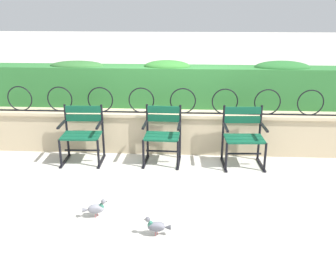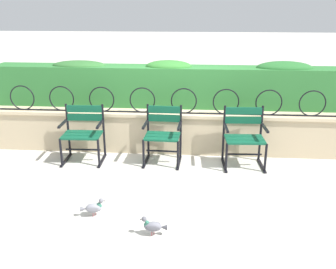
% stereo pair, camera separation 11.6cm
% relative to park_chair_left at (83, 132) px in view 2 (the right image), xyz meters
% --- Properties ---
extents(ground_plane, '(60.00, 60.00, 0.00)m').
position_rel_park_chair_left_xyz_m(ground_plane, '(1.35, -0.40, -0.47)').
color(ground_plane, '#BCB7AD').
extents(stone_wall, '(6.34, 0.41, 0.68)m').
position_rel_park_chair_left_xyz_m(stone_wall, '(1.35, 0.48, -0.12)').
color(stone_wall, tan).
rests_on(stone_wall, ground).
extents(iron_arch_fence, '(5.82, 0.02, 0.42)m').
position_rel_park_chair_left_xyz_m(iron_arch_fence, '(1.23, 0.41, 0.40)').
color(iron_arch_fence, black).
rests_on(iron_arch_fence, stone_wall).
extents(hedge_row, '(6.22, 0.51, 0.79)m').
position_rel_park_chair_left_xyz_m(hedge_row, '(1.38, 0.91, 0.59)').
color(hedge_row, '#2D7033').
rests_on(hedge_row, stone_wall).
extents(park_chair_left, '(0.64, 0.54, 0.87)m').
position_rel_park_chair_left_xyz_m(park_chair_left, '(0.00, 0.00, 0.00)').
color(park_chair_left, '#0F4C33').
rests_on(park_chair_left, ground).
extents(park_chair_centre, '(0.58, 0.54, 0.88)m').
position_rel_park_chair_left_xyz_m(park_chair_centre, '(1.25, 0.04, -0.00)').
color(park_chair_centre, '#0F4C33').
rests_on(park_chair_centre, ground).
extents(park_chair_right, '(0.64, 0.55, 0.90)m').
position_rel_park_chair_left_xyz_m(park_chair_right, '(2.49, 0.00, 0.01)').
color(park_chair_right, '#0F4C33').
rests_on(park_chair_right, ground).
extents(pigeon_near_chairs, '(0.29, 0.11, 0.22)m').
position_rel_park_chair_left_xyz_m(pigeon_near_chairs, '(1.33, -1.98, -0.36)').
color(pigeon_near_chairs, slate).
rests_on(pigeon_near_chairs, ground).
extents(pigeon_far_side, '(0.29, 0.13, 0.22)m').
position_rel_park_chair_left_xyz_m(pigeon_far_side, '(0.59, -1.65, -0.36)').
color(pigeon_far_side, gray).
rests_on(pigeon_far_side, ground).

